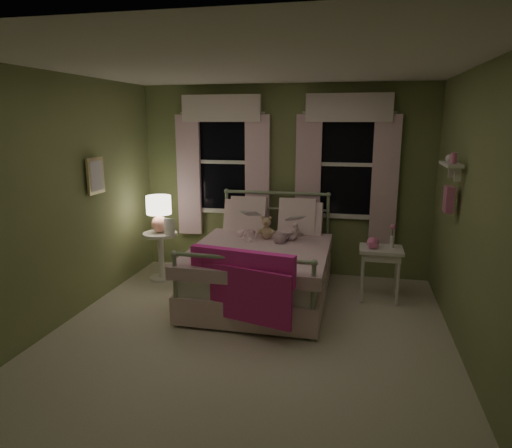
% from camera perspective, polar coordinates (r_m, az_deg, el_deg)
% --- Properties ---
extents(room_shell, '(4.20, 4.20, 4.20)m').
position_cam_1_polar(room_shell, '(4.31, -0.99, 1.82)').
color(room_shell, beige).
rests_on(room_shell, ground).
extents(bed, '(1.58, 2.04, 1.18)m').
position_cam_1_polar(bed, '(5.55, 0.78, -5.42)').
color(bed, white).
rests_on(bed, ground).
extents(pink_throw, '(1.10, 0.38, 0.71)m').
position_cam_1_polar(pink_throw, '(4.53, -1.87, -6.70)').
color(pink_throw, '#FB31AE').
rests_on(pink_throw, bed).
extents(child_left, '(0.34, 0.28, 0.80)m').
position_cam_1_polar(child_left, '(5.85, -1.05, 1.50)').
color(child_left, '#F7D1DD').
rests_on(child_left, bed).
extents(child_right, '(0.45, 0.39, 0.77)m').
position_cam_1_polar(child_right, '(5.75, 4.38, 1.12)').
color(child_right, '#F7D1DD').
rests_on(child_right, bed).
extents(book_left, '(0.21, 0.13, 0.26)m').
position_cam_1_polar(book_left, '(5.62, -1.65, 0.92)').
color(book_left, beige).
rests_on(book_left, child_left).
extents(book_right, '(0.23, 0.18, 0.26)m').
position_cam_1_polar(book_right, '(5.52, 4.01, 0.23)').
color(book_right, beige).
rests_on(book_right, child_right).
extents(teddy_bear, '(0.22, 0.17, 0.30)m').
position_cam_1_polar(teddy_bear, '(5.68, 1.33, -0.70)').
color(teddy_bear, tan).
rests_on(teddy_bear, bed).
extents(nightstand_left, '(0.46, 0.46, 0.65)m').
position_cam_1_polar(nightstand_left, '(6.30, -11.81, -3.11)').
color(nightstand_left, white).
rests_on(nightstand_left, ground).
extents(table_lamp, '(0.33, 0.33, 0.49)m').
position_cam_1_polar(table_lamp, '(6.18, -12.04, 1.67)').
color(table_lamp, '#FFAC96').
rests_on(table_lamp, nightstand_left).
extents(book_nightstand, '(0.21, 0.25, 0.02)m').
position_cam_1_polar(book_nightstand, '(6.13, -11.37, -1.23)').
color(book_nightstand, beige).
rests_on(book_nightstand, nightstand_left).
extents(nightstand_right, '(0.50, 0.40, 0.64)m').
position_cam_1_polar(nightstand_right, '(5.62, 15.33, -3.87)').
color(nightstand_right, white).
rests_on(nightstand_right, ground).
extents(pink_toy, '(0.14, 0.19, 0.14)m').
position_cam_1_polar(pink_toy, '(5.57, 14.40, -2.28)').
color(pink_toy, pink).
rests_on(pink_toy, nightstand_right).
extents(bud_vase, '(0.06, 0.06, 0.28)m').
position_cam_1_polar(bud_vase, '(5.61, 16.67, -1.44)').
color(bud_vase, white).
rests_on(bud_vase, nightstand_right).
extents(window_left, '(1.34, 0.13, 1.96)m').
position_cam_1_polar(window_left, '(6.43, -4.21, 8.36)').
color(window_left, black).
rests_on(window_left, room_shell).
extents(window_right, '(1.34, 0.13, 1.96)m').
position_cam_1_polar(window_right, '(6.16, 11.27, 7.95)').
color(window_right, black).
rests_on(window_right, room_shell).
extents(wall_shelf, '(0.15, 0.50, 0.60)m').
position_cam_1_polar(wall_shelf, '(4.94, 23.10, 4.84)').
color(wall_shelf, white).
rests_on(wall_shelf, room_shell).
extents(framed_picture, '(0.03, 0.32, 0.42)m').
position_cam_1_polar(framed_picture, '(5.59, -19.41, 5.72)').
color(framed_picture, beige).
rests_on(framed_picture, room_shell).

